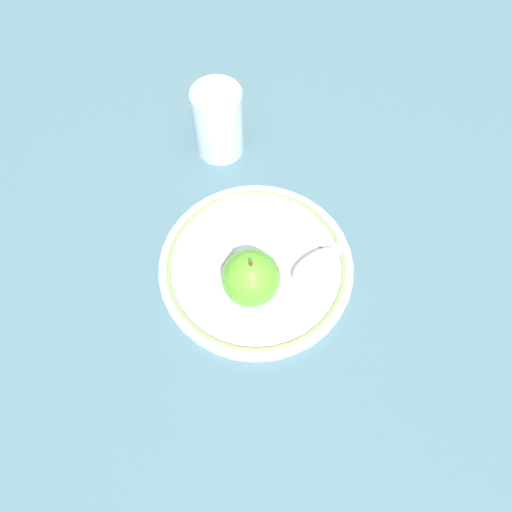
# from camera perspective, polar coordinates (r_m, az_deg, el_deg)

# --- Properties ---
(ground_plane) EXTENTS (2.00, 2.00, 0.00)m
(ground_plane) POSITION_cam_1_polar(r_m,az_deg,el_deg) (0.62, -0.51, -2.90)
(ground_plane) COLOR #405F69
(plate) EXTENTS (0.24, 0.24, 0.01)m
(plate) POSITION_cam_1_polar(r_m,az_deg,el_deg) (0.62, -0.00, -1.14)
(plate) COLOR silver
(plate) RESTS_ON ground_plane
(apple_red_whole) EXTENTS (0.07, 0.07, 0.08)m
(apple_red_whole) POSITION_cam_1_polar(r_m,az_deg,el_deg) (0.57, -1.02, -2.54)
(apple_red_whole) COLOR #549E29
(apple_red_whole) RESTS_ON plate
(apple_slice_front) EXTENTS (0.06, 0.07, 0.02)m
(apple_slice_front) POSITION_cam_1_polar(r_m,az_deg,el_deg) (0.61, 6.96, -0.88)
(apple_slice_front) COLOR beige
(apple_slice_front) RESTS_ON plate
(apple_slice_back) EXTENTS (0.07, 0.04, 0.02)m
(apple_slice_back) POSITION_cam_1_polar(r_m,az_deg,el_deg) (0.62, -4.06, 2.05)
(apple_slice_back) COLOR beige
(apple_slice_back) RESTS_ON plate
(fork) EXTENTS (0.09, 0.17, 0.00)m
(fork) POSITION_cam_1_polar(r_m,az_deg,el_deg) (0.64, 3.05, 3.32)
(fork) COLOR silver
(fork) RESTS_ON plate
(drinking_glass) EXTENTS (0.07, 0.07, 0.10)m
(drinking_glass) POSITION_cam_1_polar(r_m,az_deg,el_deg) (0.70, -4.33, 15.02)
(drinking_glass) COLOR silver
(drinking_glass) RESTS_ON ground_plane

